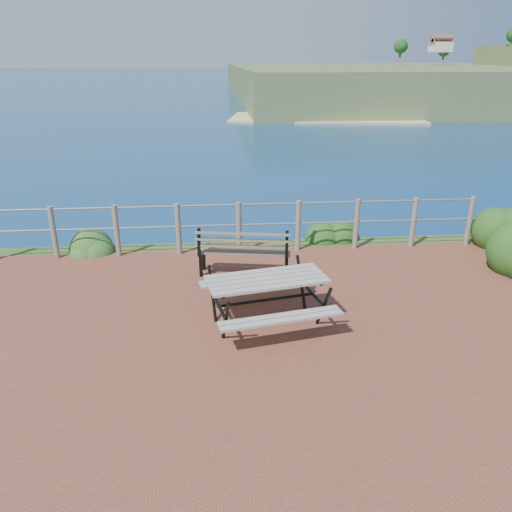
# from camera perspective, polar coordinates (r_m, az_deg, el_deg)

# --- Properties ---
(ground) EXTENTS (10.00, 7.00, 0.12)m
(ground) POSITION_cam_1_polar(r_m,az_deg,el_deg) (6.75, -0.33, -10.04)
(ground) COLOR brown
(ground) RESTS_ON ground
(ocean) EXTENTS (1200.00, 1200.00, 0.00)m
(ocean) POSITION_cam_1_polar(r_m,az_deg,el_deg) (205.74, -5.21, 20.78)
(ocean) COLOR navy
(ocean) RESTS_ON ground
(safety_railing) EXTENTS (9.40, 0.10, 1.00)m
(safety_railing) POSITION_cam_1_polar(r_m,az_deg,el_deg) (9.55, -1.98, 3.59)
(safety_railing) COLOR #6B5B4C
(safety_railing) RESTS_ON ground
(picnic_table) EXTENTS (1.75, 1.41, 0.70)m
(picnic_table) POSITION_cam_1_polar(r_m,az_deg,el_deg) (7.01, 1.20, -4.53)
(picnic_table) COLOR gray
(picnic_table) RESTS_ON ground
(park_bench) EXTENTS (1.63, 0.66, 0.90)m
(park_bench) POSITION_cam_1_polar(r_m,az_deg,el_deg) (8.52, -1.38, 1.43)
(park_bench) COLOR brown
(park_bench) RESTS_ON ground
(shrub_right_edge) EXTENTS (1.09, 1.09, 1.56)m
(shrub_right_edge) POSITION_cam_1_polar(r_m,az_deg,el_deg) (11.16, 25.65, 1.00)
(shrub_right_edge) COLOR #1D4013
(shrub_right_edge) RESTS_ON ground
(shrub_lip_west) EXTENTS (0.87, 0.87, 0.65)m
(shrub_lip_west) POSITION_cam_1_polar(r_m,az_deg,el_deg) (10.40, -18.62, 0.61)
(shrub_lip_west) COLOR #215720
(shrub_lip_west) RESTS_ON ground
(shrub_lip_east) EXTENTS (0.80, 0.80, 0.55)m
(shrub_lip_east) POSITION_cam_1_polar(r_m,az_deg,el_deg) (10.74, 8.62, 2.22)
(shrub_lip_east) COLOR #1D4013
(shrub_lip_east) RESTS_ON ground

